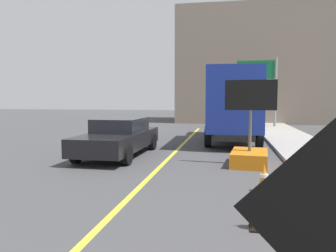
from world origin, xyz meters
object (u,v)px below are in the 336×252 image
at_px(arrow_board_trailer, 250,150).
at_px(highway_guide_sign, 264,80).
at_px(traffic_cone_far_lane, 264,178).
at_px(box_truck, 232,104).
at_px(traffic_cone_mid_lane, 261,206).
at_px(pickup_car, 119,137).

xyz_separation_m(arrow_board_trailer, highway_guide_sign, (1.77, 13.84, 2.94)).
height_order(arrow_board_trailer, traffic_cone_far_lane, arrow_board_trailer).
relative_size(box_truck, traffic_cone_mid_lane, 10.02).
relative_size(arrow_board_trailer, traffic_cone_far_lane, 4.15).
bearing_deg(highway_guide_sign, pickup_car, -116.67).
xyz_separation_m(pickup_car, traffic_cone_far_lane, (4.81, -4.09, -0.38)).
bearing_deg(traffic_cone_mid_lane, arrow_board_trailer, 88.63).
bearing_deg(arrow_board_trailer, traffic_cone_far_lane, -87.41).
bearing_deg(arrow_board_trailer, traffic_cone_mid_lane, -91.37).
height_order(traffic_cone_mid_lane, traffic_cone_far_lane, traffic_cone_mid_lane).
relative_size(highway_guide_sign, traffic_cone_mid_lane, 6.44).
xyz_separation_m(box_truck, highway_guide_sign, (2.27, 8.03, 1.57)).
relative_size(arrow_board_trailer, pickup_car, 0.53).
bearing_deg(box_truck, arrow_board_trailer, -85.09).
relative_size(pickup_car, traffic_cone_mid_lane, 6.50).
distance_m(arrow_board_trailer, pickup_car, 4.79).
bearing_deg(arrow_board_trailer, box_truck, 94.91).
height_order(box_truck, pickup_car, box_truck).
distance_m(arrow_board_trailer, box_truck, 5.99).
distance_m(pickup_car, traffic_cone_mid_lane, 7.83).
bearing_deg(pickup_car, highway_guide_sign, 63.33).
distance_m(arrow_board_trailer, traffic_cone_mid_lane, 5.36).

